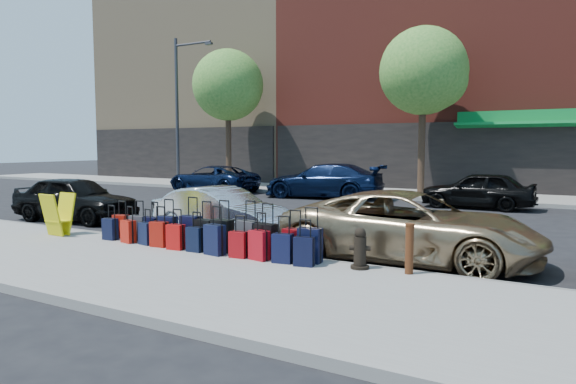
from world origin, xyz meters
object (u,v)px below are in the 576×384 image
Objects in this scene: fire_hydrant at (360,250)px; bollard at (409,248)px; car_near_2 at (411,227)px; display_rack at (58,215)px; car_far_0 at (213,179)px; suitcase_front_5 at (205,234)px; car_near_1 at (221,212)px; streetlight at (180,103)px; car_far_1 at (324,181)px; tree_center at (427,73)px; car_far_2 at (478,190)px; car_near_0 at (75,198)px; tree_left at (230,87)px.

bollard reaches higher than fire_hydrant.
display_rack is at bearing 103.99° from car_near_2.
car_far_0 is (-12.48, 11.76, 0.17)m from fire_hydrant.
car_near_1 reaches higher than suitcase_front_5.
streetlight reaches higher than display_rack.
bollard is 0.16× the size of car_far_1.
tree_center is 6.24m from car_far_2.
streetlight is at bearing -97.83° from car_far_2.
bollard is 0.21× the size of car_near_0.
car_near_2 reaches higher than bollard.
car_near_0 is (3.24, -12.38, -4.72)m from tree_left.
tree_left reaches higher than display_rack.
tree_left is at bearing -102.48° from car_far_2.
tree_center reaches higher than fire_hydrant.
tree_left is at bearing 180.00° from tree_center.
car_near_1 is at bearing 140.31° from fire_hydrant.
tree_left is 15.85m from car_near_1.
car_near_1 is (11.67, -11.63, -4.04)m from streetlight.
fire_hydrant is 0.18× the size of car_far_2.
car_near_2 is at bearing 16.05° from display_rack.
tree_left is at bearing 126.92° from suitcase_front_5.
suitcase_front_5 reaches higher than fire_hydrant.
bollard is (14.10, -14.25, -4.82)m from tree_left.
car_far_0 is at bearing 138.73° from bollard.
bollard is 1.62m from car_near_2.
tree_center reaches higher than car_near_1.
streetlight is 19.13m from suitcase_front_5.
bollard is 0.22× the size of car_near_1.
car_near_0 is (-10.01, 1.93, 0.21)m from fire_hydrant.
car_near_1 is at bearing -44.89° from streetlight.
car_far_1 is at bearing 102.61° from fire_hydrant.
suitcase_front_5 is at bearing 7.87° from display_rack.
car_far_2 reaches higher than fire_hydrant.
fire_hydrant is at bearing -105.85° from car_near_0.
tree_left is 1.00× the size of tree_center.
car_far_2 is at bearing 92.13° from car_far_0.
car_far_1 is at bearing 86.55° from display_rack.
car_near_2 reaches higher than car_near_0.
streetlight reaches higher than car_near_1.
tree_center is 7.27× the size of display_rack.
display_rack reaches higher than suitcase_front_5.
display_rack is 0.20× the size of car_near_2.
streetlight is 16.97m from car_near_1.
suitcase_front_5 is 1.17× the size of bollard.
car_near_0 is 10.55m from car_far_1.
car_far_0 is (-9.05, 11.76, 0.19)m from suitcase_front_5.
streetlight is 9.41× the size of bollard.
car_near_0 is 5.49m from car_near_1.
car_near_0 is 0.86× the size of car_far_0.
car_far_2 is at bearing -47.18° from tree_center.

